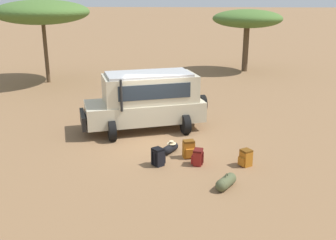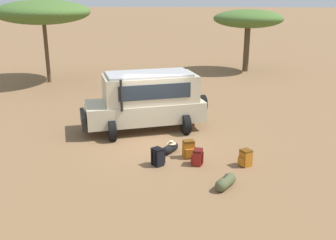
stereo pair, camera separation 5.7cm
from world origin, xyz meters
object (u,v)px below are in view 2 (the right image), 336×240
at_px(backpack_cluster_center, 245,158).
at_px(duffel_bag_soft_canvas, 226,182).
at_px(safari_vehicle, 147,100).
at_px(backpack_outermost, 189,149).
at_px(backpack_near_rear_wheel, 158,157).
at_px(duffel_bag_low_black_case, 170,148).
at_px(acacia_tree_far_left, 43,12).
at_px(acacia_tree_left_mid, 248,19).
at_px(backpack_beside_front_wheel, 197,157).

bearing_deg(backpack_cluster_center, duffel_bag_soft_canvas, -115.74).
relative_size(safari_vehicle, duffel_bag_soft_canvas, 6.30).
relative_size(safari_vehicle, backpack_outermost, 8.49).
bearing_deg(backpack_near_rear_wheel, duffel_bag_soft_canvas, -34.41).
xyz_separation_m(backpack_outermost, duffel_bag_low_black_case, (-0.68, 0.42, -0.15)).
relative_size(backpack_outermost, acacia_tree_far_left, 0.10).
bearing_deg(backpack_near_rear_wheel, acacia_tree_left_mid, 73.79).
relative_size(backpack_beside_front_wheel, acacia_tree_left_mid, 0.11).
bearing_deg(duffel_bag_low_black_case, acacia_tree_left_mid, 73.85).
relative_size(safari_vehicle, backpack_cluster_center, 9.49).
bearing_deg(safari_vehicle, duffel_bag_low_black_case, -66.30).
bearing_deg(backpack_outermost, duffel_bag_soft_canvas, -62.63).
bearing_deg(acacia_tree_far_left, backpack_near_rear_wheel, -56.74).
relative_size(backpack_cluster_center, backpack_near_rear_wheel, 0.94).
xyz_separation_m(backpack_cluster_center, duffel_bag_soft_canvas, (-0.78, -1.62, -0.10)).
bearing_deg(safari_vehicle, backpack_beside_front_wheel, -59.32).
bearing_deg(acacia_tree_far_left, safari_vehicle, -49.97).
distance_m(duffel_bag_low_black_case, acacia_tree_far_left, 15.00).
height_order(backpack_outermost, duffel_bag_soft_canvas, backpack_outermost).
relative_size(duffel_bag_soft_canvas, acacia_tree_left_mid, 0.17).
bearing_deg(backpack_beside_front_wheel, acacia_tree_far_left, 127.58).
xyz_separation_m(backpack_beside_front_wheel, backpack_outermost, (-0.31, 0.58, 0.04)).
xyz_separation_m(backpack_cluster_center, acacia_tree_left_mid, (2.10, 17.22, 3.50)).
bearing_deg(duffel_bag_soft_canvas, backpack_beside_front_wheel, 117.20).
distance_m(backpack_near_rear_wheel, duffel_bag_soft_canvas, 2.63).
height_order(backpack_beside_front_wheel, backpack_cluster_center, backpack_cluster_center).
bearing_deg(backpack_near_rear_wheel, backpack_outermost, 34.75).
xyz_separation_m(backpack_cluster_center, backpack_near_rear_wheel, (-2.95, -0.14, 0.02)).
relative_size(duffel_bag_low_black_case, duffel_bag_soft_canvas, 0.93).
xyz_separation_m(safari_vehicle, acacia_tree_far_left, (-7.51, 8.94, 3.14)).
bearing_deg(backpack_beside_front_wheel, backpack_near_rear_wheel, -174.46).
bearing_deg(safari_vehicle, backpack_near_rear_wheel, -78.13).
bearing_deg(safari_vehicle, backpack_cluster_center, -43.68).
bearing_deg(duffel_bag_low_black_case, duffel_bag_soft_canvas, -55.20).
relative_size(backpack_beside_front_wheel, duffel_bag_low_black_case, 0.68).
bearing_deg(backpack_near_rear_wheel, duffel_bag_low_black_case, 72.99).
xyz_separation_m(safari_vehicle, backpack_beside_front_wheel, (2.11, -3.56, -1.03)).
xyz_separation_m(backpack_near_rear_wheel, acacia_tree_left_mid, (5.04, 17.35, 3.48)).
bearing_deg(acacia_tree_left_mid, backpack_outermost, -103.57).
bearing_deg(backpack_beside_front_wheel, backpack_outermost, 117.85).
height_order(backpack_near_rear_wheel, duffel_bag_soft_canvas, backpack_near_rear_wheel).
height_order(backpack_beside_front_wheel, acacia_tree_far_left, acacia_tree_far_left).
bearing_deg(backpack_cluster_center, backpack_near_rear_wheel, -177.36).
relative_size(acacia_tree_far_left, acacia_tree_left_mid, 1.25).
bearing_deg(backpack_outermost, backpack_beside_front_wheel, -62.15).
bearing_deg(safari_vehicle, backpack_outermost, -58.78).
relative_size(safari_vehicle, duffel_bag_low_black_case, 6.76).
distance_m(backpack_beside_front_wheel, backpack_cluster_center, 1.61).
height_order(duffel_bag_low_black_case, acacia_tree_far_left, acacia_tree_far_left).
xyz_separation_m(backpack_cluster_center, backpack_outermost, (-1.92, 0.58, 0.03)).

